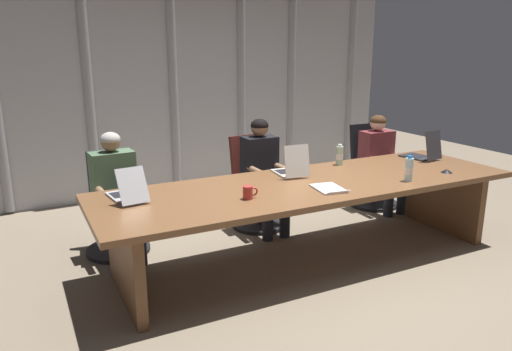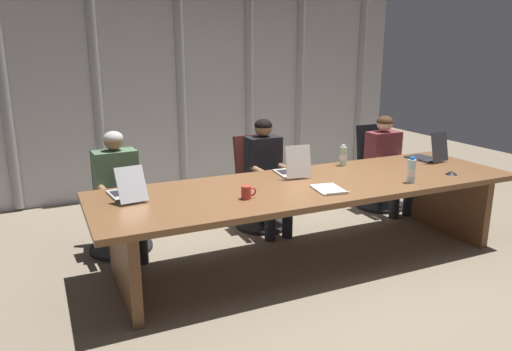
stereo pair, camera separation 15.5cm
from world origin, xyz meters
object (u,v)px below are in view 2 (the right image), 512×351
(spiral_notepad, at_px, (329,189))
(office_chair_center, at_px, (379,176))
(person_left_mid, at_px, (267,169))
(coffee_mug_near, at_px, (247,192))
(office_chair_left_mid, at_px, (260,193))
(person_left_end, at_px, (119,187))
(laptop_left_end, at_px, (126,191))
(office_chair_left_end, at_px, (119,213))
(conference_mic_left_side, at_px, (451,173))
(laptop_center, at_px, (428,155))
(water_bottle_secondary, at_px, (411,171))
(laptop_left_mid, at_px, (293,169))
(water_bottle_primary, at_px, (343,156))
(person_center, at_px, (388,158))

(spiral_notepad, bearing_deg, office_chair_center, 47.41)
(person_left_mid, distance_m, coffee_mug_near, 1.27)
(office_chair_left_mid, distance_m, person_left_end, 1.56)
(laptop_left_end, bearing_deg, person_left_mid, -75.03)
(office_chair_left_end, bearing_deg, conference_mic_left_side, 70.80)
(laptop_center, height_order, water_bottle_secondary, laptop_center)
(laptop_center, distance_m, conference_mic_left_side, 0.60)
(laptop_left_end, bearing_deg, spiral_notepad, -114.63)
(laptop_center, xyz_separation_m, person_left_end, (-3.12, 0.63, -0.14))
(laptop_left_mid, height_order, water_bottle_secondary, laptop_left_mid)
(laptop_left_end, bearing_deg, conference_mic_left_side, -107.55)
(laptop_left_end, distance_m, conference_mic_left_side, 2.97)
(spiral_notepad, bearing_deg, person_left_mid, 99.69)
(laptop_center, distance_m, office_chair_left_end, 3.25)
(water_bottle_primary, bearing_deg, office_chair_center, 32.09)
(laptop_left_mid, bearing_deg, person_left_end, 74.96)
(person_left_mid, bearing_deg, spiral_notepad, 1.73)
(laptop_left_mid, distance_m, person_center, 1.71)
(person_center, bearing_deg, water_bottle_secondary, -32.39)
(office_chair_left_mid, bearing_deg, person_center, 77.10)
(laptop_left_end, bearing_deg, coffee_mug_near, -123.47)
(person_left_mid, distance_m, spiral_notepad, 1.13)
(laptop_left_mid, bearing_deg, spiral_notepad, -169.50)
(person_left_end, bearing_deg, person_center, 86.05)
(laptop_center, xyz_separation_m, office_chair_left_mid, (-1.60, 0.79, -0.44))
(person_left_mid, height_order, spiral_notepad, person_left_mid)
(office_chair_left_end, distance_m, coffee_mug_near, 1.53)
(laptop_center, distance_m, coffee_mug_near, 2.33)
(office_chair_left_mid, bearing_deg, office_chair_left_end, -96.88)
(coffee_mug_near, height_order, conference_mic_left_side, coffee_mug_near)
(office_chair_left_end, height_order, person_left_end, person_left_end)
(person_left_mid, xyz_separation_m, spiral_notepad, (0.03, -1.13, 0.08))
(office_chair_left_end, relative_size, water_bottle_secondary, 4.13)
(office_chair_left_mid, bearing_deg, water_bottle_secondary, 23.62)
(laptop_left_mid, distance_m, water_bottle_secondary, 1.06)
(laptop_left_mid, relative_size, laptop_center, 0.96)
(office_chair_center, relative_size, person_center, 0.88)
(office_chair_left_mid, bearing_deg, conference_mic_left_side, 38.70)
(laptop_center, relative_size, conference_mic_left_side, 3.78)
(person_left_end, bearing_deg, coffee_mug_near, 34.18)
(office_chair_center, distance_m, coffee_mug_near, 2.64)
(office_chair_left_end, xyz_separation_m, spiral_notepad, (1.55, -1.29, 0.39))
(conference_mic_left_side, bearing_deg, office_chair_center, 79.68)
(laptop_left_mid, relative_size, spiral_notepad, 1.20)
(laptop_left_end, xyz_separation_m, person_left_mid, (1.55, 0.62, -0.13))
(office_chair_center, distance_m, water_bottle_primary, 1.24)
(office_chair_left_end, bearing_deg, person_left_end, 5.63)
(water_bottle_primary, bearing_deg, water_bottle_secondary, -76.83)
(laptop_left_end, bearing_deg, laptop_center, -96.96)
(laptop_left_end, relative_size, office_chair_left_mid, 0.47)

